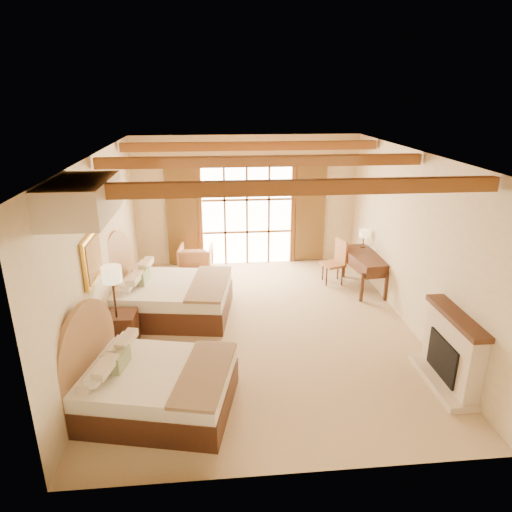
{
  "coord_description": "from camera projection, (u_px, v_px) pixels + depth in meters",
  "views": [
    {
      "loc": [
        -0.82,
        -7.54,
        4.17
      ],
      "look_at": [
        -0.08,
        0.2,
        1.35
      ],
      "focal_mm": 32.0,
      "sensor_mm": 36.0,
      "label": 1
    }
  ],
  "objects": [
    {
      "name": "floor",
      "position": [
        261.0,
        327.0,
        8.55
      ],
      "size": [
        7.0,
        7.0,
        0.0
      ],
      "primitive_type": "plane",
      "color": "#CFB68A",
      "rests_on": "ground"
    },
    {
      "name": "wall_back",
      "position": [
        247.0,
        201.0,
        11.28
      ],
      "size": [
        5.5,
        0.0,
        5.5
      ],
      "primitive_type": "plane",
      "rotation": [
        1.57,
        0.0,
        0.0
      ],
      "color": "beige",
      "rests_on": "ground"
    },
    {
      "name": "wall_left",
      "position": [
        101.0,
        251.0,
        7.76
      ],
      "size": [
        0.0,
        7.0,
        7.0
      ],
      "primitive_type": "plane",
      "rotation": [
        1.57,
        0.0,
        1.57
      ],
      "color": "beige",
      "rests_on": "ground"
    },
    {
      "name": "wall_right",
      "position": [
        413.0,
        242.0,
        8.25
      ],
      "size": [
        0.0,
        7.0,
        7.0
      ],
      "primitive_type": "plane",
      "rotation": [
        1.57,
        0.0,
        -1.57
      ],
      "color": "beige",
      "rests_on": "ground"
    },
    {
      "name": "ceiling",
      "position": [
        262.0,
        154.0,
        7.46
      ],
      "size": [
        7.0,
        7.0,
        0.0
      ],
      "primitive_type": "plane",
      "rotation": [
        3.14,
        0.0,
        0.0
      ],
      "color": "#A8702E",
      "rests_on": "ground"
    },
    {
      "name": "ceiling_beams",
      "position": [
        262.0,
        161.0,
        7.5
      ],
      "size": [
        5.39,
        4.6,
        0.18
      ],
      "primitive_type": null,
      "color": "brown",
      "rests_on": "ceiling"
    },
    {
      "name": "french_doors",
      "position": [
        247.0,
        215.0,
        11.34
      ],
      "size": [
        3.95,
        0.08,
        2.6
      ],
      "color": "white",
      "rests_on": "ground"
    },
    {
      "name": "fireplace",
      "position": [
        450.0,
        354.0,
        6.74
      ],
      "size": [
        0.46,
        1.4,
        1.16
      ],
      "color": "beige",
      "rests_on": "ground"
    },
    {
      "name": "painting",
      "position": [
        93.0,
        258.0,
        7.01
      ],
      "size": [
        0.06,
        0.95,
        0.75
      ],
      "color": "yellow",
      "rests_on": "wall_left"
    },
    {
      "name": "canopy_valance",
      "position": [
        81.0,
        199.0,
        5.46
      ],
      "size": [
        0.7,
        1.4,
        0.45
      ],
      "primitive_type": "cube",
      "color": "beige",
      "rests_on": "ceiling"
    },
    {
      "name": "bed_near",
      "position": [
        145.0,
        383.0,
        6.23
      ],
      "size": [
        2.35,
        1.94,
        1.34
      ],
      "rotation": [
        0.0,
        0.0,
        -0.22
      ],
      "color": "#4E2C1E",
      "rests_on": "floor"
    },
    {
      "name": "bed_far",
      "position": [
        163.0,
        294.0,
        8.88
      ],
      "size": [
        2.46,
        1.99,
        1.47
      ],
      "rotation": [
        0.0,
        0.0,
        -0.15
      ],
      "color": "#4E2C1E",
      "rests_on": "floor"
    },
    {
      "name": "nightstand",
      "position": [
        122.0,
        329.0,
        7.85
      ],
      "size": [
        0.52,
        0.52,
        0.6
      ],
      "primitive_type": "cube",
      "rotation": [
        0.0,
        0.0,
        -0.03
      ],
      "color": "#4E2C1E",
      "rests_on": "floor"
    },
    {
      "name": "floor_lamp",
      "position": [
        112.0,
        280.0,
        7.41
      ],
      "size": [
        0.32,
        0.32,
        1.51
      ],
      "color": "#362318",
      "rests_on": "floor"
    },
    {
      "name": "armchair",
      "position": [
        196.0,
        260.0,
        10.92
      ],
      "size": [
        0.84,
        0.86,
        0.72
      ],
      "primitive_type": "imported",
      "rotation": [
        0.0,
        0.0,
        -3.24
      ],
      "color": "tan",
      "rests_on": "floor"
    },
    {
      "name": "ottoman",
      "position": [
        209.0,
        279.0,
        10.2
      ],
      "size": [
        0.65,
        0.65,
        0.39
      ],
      "primitive_type": "cube",
      "rotation": [
        0.0,
        0.0,
        -0.23
      ],
      "color": "#A26B4C",
      "rests_on": "floor"
    },
    {
      "name": "desk",
      "position": [
        364.0,
        270.0,
        10.11
      ],
      "size": [
        0.81,
        1.53,
        0.79
      ],
      "rotation": [
        0.0,
        0.0,
        0.13
      ],
      "color": "#4E2C1E",
      "rests_on": "floor"
    },
    {
      "name": "desk_chair",
      "position": [
        334.0,
        270.0,
        10.44
      ],
      "size": [
        0.57,
        0.56,
        1.02
      ],
      "rotation": [
        0.0,
        0.0,
        0.31
      ],
      "color": "#9E6443",
      "rests_on": "floor"
    },
    {
      "name": "desk_lamp",
      "position": [
        364.0,
        234.0,
        10.38
      ],
      "size": [
        0.21,
        0.21,
        0.41
      ],
      "color": "#362318",
      "rests_on": "desk"
    }
  ]
}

